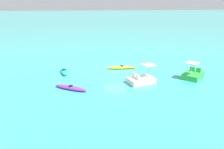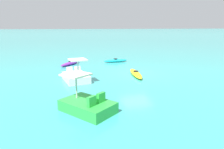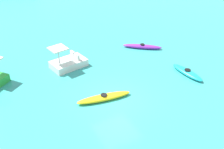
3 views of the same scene
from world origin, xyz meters
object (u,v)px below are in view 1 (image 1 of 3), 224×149
(pedal_boat_green, at_px, (193,75))
(kayak_cyan, at_px, (64,71))
(kayak_yellow, at_px, (122,67))
(pedal_boat_white, at_px, (141,80))
(kayak_purple, at_px, (71,88))

(pedal_boat_green, bearing_deg, kayak_cyan, -20.88)
(kayak_yellow, bearing_deg, pedal_boat_white, 95.83)
(kayak_cyan, bearing_deg, kayak_purple, 95.31)
(kayak_purple, bearing_deg, pedal_boat_white, -179.16)
(pedal_boat_white, bearing_deg, kayak_purple, 0.84)
(kayak_yellow, distance_m, pedal_boat_green, 7.46)
(kayak_cyan, bearing_deg, pedal_boat_white, 144.86)
(kayak_yellow, distance_m, pedal_boat_white, 4.75)
(kayak_purple, bearing_deg, kayak_cyan, -84.69)
(kayak_purple, height_order, kayak_cyan, same)
(kayak_purple, bearing_deg, kayak_yellow, -140.48)
(kayak_cyan, height_order, pedal_boat_green, pedal_boat_green)
(kayak_yellow, xyz_separation_m, pedal_boat_green, (-5.88, 4.59, 0.17))
(pedal_boat_white, bearing_deg, kayak_cyan, -35.14)
(pedal_boat_white, xyz_separation_m, pedal_boat_green, (-5.39, -0.12, 0.00))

